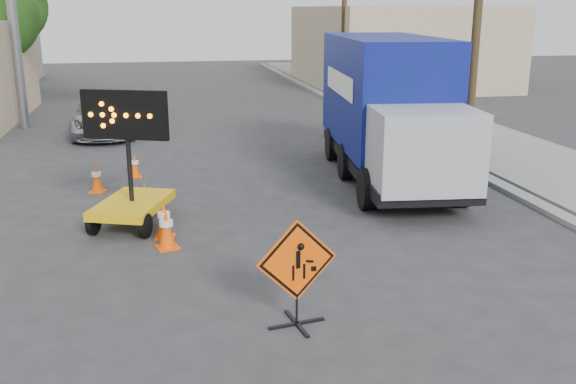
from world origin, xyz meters
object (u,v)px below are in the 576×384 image
object	(u,v)px
construction_sign	(297,270)
box_truck	(388,117)
arrow_board	(132,196)
pickup_truck	(105,117)

from	to	relation	value
construction_sign	box_truck	size ratio (longest dim) A/B	0.20
construction_sign	arrow_board	distance (m)	5.69
arrow_board	pickup_truck	size ratio (longest dim) A/B	0.61
pickup_truck	box_truck	bearing A→B (deg)	-46.60
arrow_board	construction_sign	bearing A→B (deg)	-43.31
construction_sign	pickup_truck	distance (m)	16.21
construction_sign	box_truck	xyz separation A→B (m)	(4.16, 7.77, 0.84)
arrow_board	pickup_truck	bearing A→B (deg)	117.72
construction_sign	box_truck	bearing A→B (deg)	52.38
pickup_truck	arrow_board	bearing A→B (deg)	-84.45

